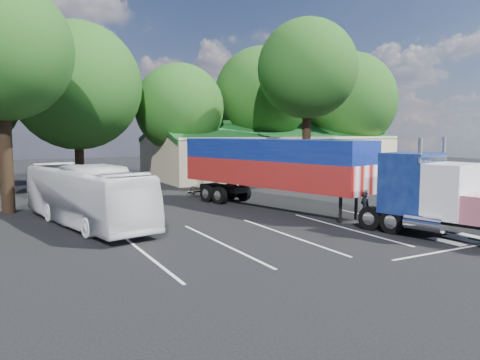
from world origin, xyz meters
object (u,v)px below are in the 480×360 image
tour_bus (86,195)px  silver_sedan (206,176)px  semi_truck (307,170)px  woman (365,208)px  bicycle (199,188)px

tour_bus → silver_sedan: tour_bus is taller
tour_bus → semi_truck: bearing=-25.8°
woman → tour_bus: (-11.81, 6.40, 0.64)m
semi_truck → woman: 4.11m
semi_truck → bicycle: (-1.97, 10.14, -1.96)m
semi_truck → silver_sedan: bearing=70.5°
bicycle → silver_sedan: bearing=34.8°
bicycle → tour_bus: bearing=-167.8°
semi_truck → woman: bearing=-94.0°
semi_truck → silver_sedan: size_ratio=4.68×
semi_truck → silver_sedan: semi_truck is taller
bicycle → tour_bus: 11.81m
bicycle → silver_sedan: size_ratio=0.39×
woman → tour_bus: bearing=63.9°
woman → tour_bus: tour_bus is taller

